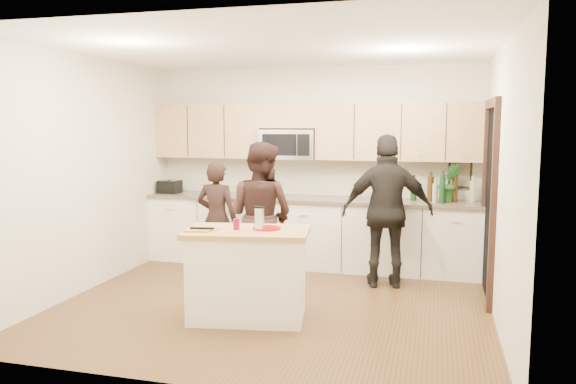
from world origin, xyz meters
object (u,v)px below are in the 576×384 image
(woman_left, at_px, (217,218))
(woman_center, at_px, (261,216))
(toaster, at_px, (170,187))
(island, at_px, (247,274))
(woman_right, at_px, (388,211))

(woman_left, xyz_separation_m, woman_center, (0.73, -0.42, 0.13))
(toaster, bearing_deg, woman_left, -34.80)
(island, distance_m, toaster, 2.96)
(toaster, distance_m, woman_right, 3.24)
(toaster, height_order, woman_right, woman_right)
(toaster, height_order, woman_center, woman_center)
(woman_center, bearing_deg, toaster, -15.06)
(island, relative_size, woman_center, 0.75)
(woman_left, distance_m, woman_center, 0.85)
(woman_center, relative_size, woman_right, 0.95)
(woman_left, bearing_deg, woman_right, -179.74)
(island, relative_size, woman_right, 0.72)
(toaster, bearing_deg, woman_right, -12.37)
(island, bearing_deg, woman_left, 112.64)
(island, distance_m, woman_right, 1.98)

